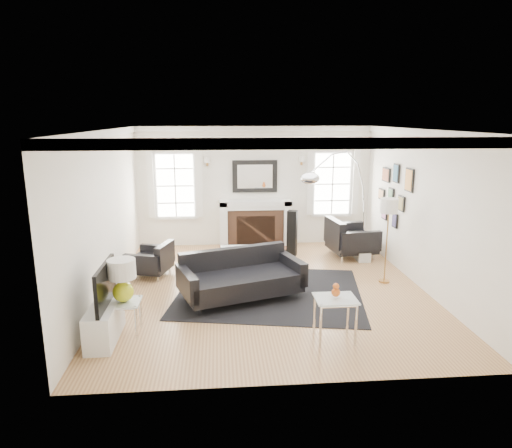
{
  "coord_description": "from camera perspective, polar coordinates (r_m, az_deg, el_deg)",
  "views": [
    {
      "loc": [
        -0.85,
        -7.64,
        3.01
      ],
      "look_at": [
        -0.19,
        0.3,
        1.13
      ],
      "focal_mm": 32.0,
      "sensor_mm": 36.0,
      "label": 1
    }
  ],
  "objects": [
    {
      "name": "gourd_lamp",
      "position": [
        6.59,
        -16.38,
        -6.44
      ],
      "size": [
        0.38,
        0.38,
        0.61
      ],
      "color": "#C1CB19",
      "rests_on": "side_table_left"
    },
    {
      "name": "back_wall",
      "position": [
        10.79,
        -0.17,
        4.69
      ],
      "size": [
        5.5,
        0.04,
        2.8
      ],
      "primitive_type": "cube",
      "color": "white",
      "rests_on": "floor"
    },
    {
      "name": "orange_vase",
      "position": [
        6.3,
        9.95,
        -8.21
      ],
      "size": [
        0.12,
        0.12,
        0.19
      ],
      "color": "#D0591A",
      "rests_on": "nesting_table"
    },
    {
      "name": "speaker_tower",
      "position": [
        10.06,
        4.53,
        -1.17
      ],
      "size": [
        0.26,
        0.26,
        1.02
      ],
      "primitive_type": "cube",
      "rotation": [
        0.0,
        0.0,
        -0.35
      ],
      "color": "black",
      "rests_on": "floor"
    },
    {
      "name": "armchair_right",
      "position": [
        10.19,
        11.53,
        -1.9
      ],
      "size": [
        1.05,
        1.14,
        0.7
      ],
      "color": "black",
      "rests_on": "floor"
    },
    {
      "name": "window_left",
      "position": [
        10.74,
        -10.06,
        4.77
      ],
      "size": [
        1.24,
        0.15,
        1.62
      ],
      "color": "white",
      "rests_on": "back_wall"
    },
    {
      "name": "side_table_left",
      "position": [
        6.75,
        -16.13,
        -10.08
      ],
      "size": [
        0.45,
        0.45,
        0.49
      ],
      "color": "silver",
      "rests_on": "floor"
    },
    {
      "name": "armchair_left",
      "position": [
        9.04,
        -12.81,
        -4.5
      ],
      "size": [
        0.92,
        0.98,
        0.54
      ],
      "color": "black",
      "rests_on": "floor"
    },
    {
      "name": "fireplace",
      "position": [
        10.75,
        -0.07,
        0.0
      ],
      "size": [
        1.7,
        0.69,
        1.11
      ],
      "color": "white",
      "rests_on": "floor"
    },
    {
      "name": "nesting_table",
      "position": [
        6.39,
        9.87,
        -10.12
      ],
      "size": [
        0.56,
        0.47,
        0.62
      ],
      "color": "silver",
      "rests_on": "floor"
    },
    {
      "name": "area_rug",
      "position": [
        8.09,
        1.68,
        -8.52
      ],
      "size": [
        3.56,
        3.14,
        0.01
      ],
      "primitive_type": "cube",
      "rotation": [
        0.0,
        0.0,
        -0.18
      ],
      "color": "black",
      "rests_on": "floor"
    },
    {
      "name": "left_wall",
      "position": [
        8.03,
        -18.32,
        1.04
      ],
      "size": [
        0.04,
        6.0,
        2.8
      ],
      "primitive_type": "cube",
      "color": "white",
      "rests_on": "floor"
    },
    {
      "name": "coffee_table",
      "position": [
        9.35,
        -1.97,
        -3.45
      ],
      "size": [
        0.79,
        0.79,
        0.35
      ],
      "color": "silver",
      "rests_on": "floor"
    },
    {
      "name": "gallery_wall",
      "position": [
        9.73,
        16.87,
        3.98
      ],
      "size": [
        0.04,
        1.73,
        1.29
      ],
      "color": "black",
      "rests_on": "right_wall"
    },
    {
      "name": "window_right",
      "position": [
        11.03,
        9.52,
        5.01
      ],
      "size": [
        1.24,
        0.15,
        1.62
      ],
      "color": "white",
      "rests_on": "back_wall"
    },
    {
      "name": "stick_floor_lamp",
      "position": [
        8.55,
        16.27,
        1.68
      ],
      "size": [
        0.32,
        0.32,
        1.58
      ],
      "color": "#AA783B",
      "rests_on": "floor"
    },
    {
      "name": "right_wall",
      "position": [
        8.59,
        20.13,
        1.66
      ],
      "size": [
        0.04,
        6.0,
        2.8
      ],
      "primitive_type": "cube",
      "color": "white",
      "rests_on": "floor"
    },
    {
      "name": "tv_unit",
      "position": [
        6.71,
        -18.4,
        -11.01
      ],
      "size": [
        0.35,
        1.0,
        1.09
      ],
      "color": "white",
      "rests_on": "floor"
    },
    {
      "name": "sofa",
      "position": [
        7.75,
        -1.99,
        -6.73
      ],
      "size": [
        2.21,
        1.52,
        0.66
      ],
      "color": "black",
      "rests_on": "floor"
    },
    {
      "name": "crown_molding",
      "position": [
        7.69,
        1.65,
        11.26
      ],
      "size": [
        5.5,
        6.0,
        0.12
      ],
      "primitive_type": "cube",
      "color": "white",
      "rests_on": "back_wall"
    },
    {
      "name": "floor",
      "position": [
        8.25,
        1.52,
        -8.12
      ],
      "size": [
        6.0,
        6.0,
        0.0
      ],
      "primitive_type": "plane",
      "color": "#97643F",
      "rests_on": "ground"
    },
    {
      "name": "arc_floor_lamp",
      "position": [
        9.01,
        10.36,
        2.31
      ],
      "size": [
        1.74,
        1.61,
        2.46
      ],
      "color": "silver",
      "rests_on": "floor"
    },
    {
      "name": "ceiling",
      "position": [
        7.69,
        1.65,
        11.71
      ],
      "size": [
        5.5,
        6.0,
        0.02
      ],
      "primitive_type": "cube",
      "color": "white",
      "rests_on": "back_wall"
    },
    {
      "name": "mantel_mirror",
      "position": [
        10.71,
        -0.15,
        5.98
      ],
      "size": [
        1.05,
        0.07,
        0.75
      ],
      "color": "black",
      "rests_on": "back_wall"
    },
    {
      "name": "front_wall",
      "position": [
        4.98,
        5.37,
        -5.63
      ],
      "size": [
        5.5,
        0.04,
        2.8
      ],
      "primitive_type": "cube",
      "color": "white",
      "rests_on": "floor"
    }
  ]
}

